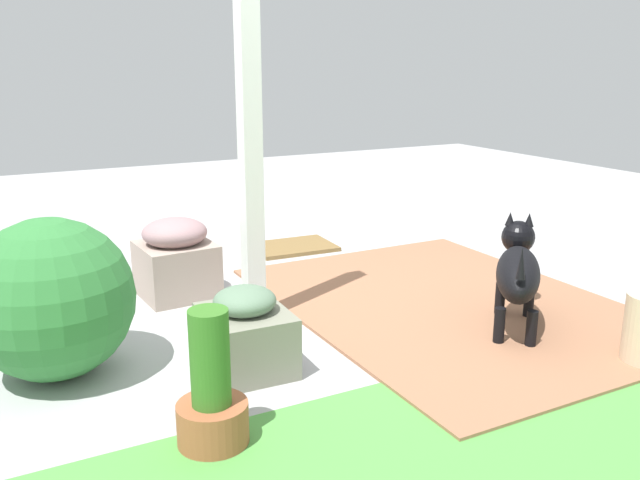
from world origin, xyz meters
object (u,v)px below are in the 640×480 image
object	(u,v)px
porch_pillar	(249,122)
round_shrub	(52,299)
terracotta_pot_tall	(212,397)
dog	(518,269)
doormat	(293,247)
stone_planter_mid	(246,333)
stone_planter_nearest	(176,259)

from	to	relation	value
porch_pillar	round_shrub	distance (m)	1.30
terracotta_pot_tall	dog	xyz separation A→B (m)	(-1.83, -0.33, 0.14)
doormat	porch_pillar	bearing A→B (deg)	55.96
round_shrub	stone_planter_mid	bearing A→B (deg)	155.48
porch_pillar	stone_planter_mid	bearing A→B (deg)	63.91
stone_planter_mid	doormat	bearing A→B (deg)	-121.75
porch_pillar	stone_planter_mid	distance (m)	1.10
stone_planter_mid	porch_pillar	bearing A→B (deg)	-116.09
doormat	stone_planter_mid	bearing A→B (deg)	58.25
stone_planter_nearest	terracotta_pot_tall	world-z (taller)	terracotta_pot_tall
stone_planter_mid	doormat	xyz separation A→B (m)	(-1.11, -1.79, -0.17)
terracotta_pot_tall	dog	distance (m)	1.86
stone_planter_nearest	porch_pillar	bearing A→B (deg)	112.58
round_shrub	doormat	bearing A→B (deg)	-142.96
stone_planter_mid	doormat	distance (m)	2.11
terracotta_pot_tall	stone_planter_mid	bearing A→B (deg)	-123.37
dog	doormat	xyz separation A→B (m)	(0.37, -1.99, -0.32)
stone_planter_mid	terracotta_pot_tall	xyz separation A→B (m)	(0.35, 0.53, 0.01)
porch_pillar	round_shrub	bearing A→B (deg)	10.04
round_shrub	terracotta_pot_tall	world-z (taller)	round_shrub
stone_planter_mid	stone_planter_nearest	bearing A→B (deg)	-90.54
porch_pillar	terracotta_pot_tall	bearing A→B (deg)	60.20
stone_planter_mid	terracotta_pot_tall	size ratio (longest dim) A/B	0.84
terracotta_pot_tall	dog	world-z (taller)	dog
porch_pillar	terracotta_pot_tall	distance (m)	1.53
porch_pillar	stone_planter_mid	world-z (taller)	porch_pillar
stone_planter_nearest	round_shrub	bearing A→B (deg)	45.17
round_shrub	doormat	distance (m)	2.40
porch_pillar	doormat	distance (m)	1.85
round_shrub	porch_pillar	bearing A→B (deg)	-169.96
porch_pillar	dog	xyz separation A→B (m)	(-1.21, 0.75, -0.77)
porch_pillar	doormat	xyz separation A→B (m)	(-0.84, -1.24, -1.08)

